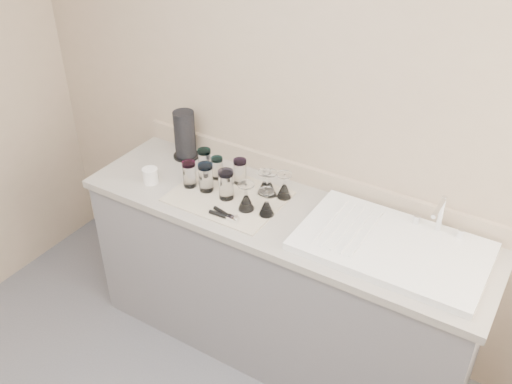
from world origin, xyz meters
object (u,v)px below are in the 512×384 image
Objects in this scene: tumbler_cyan at (217,168)px; goblet_extra at (270,187)px; paper_towel_roll at (185,135)px; tumbler_teal at (205,161)px; goblet_front_left at (246,201)px; tumbler_magenta at (189,174)px; tumbler_lavender at (226,184)px; goblet_front_right at (267,206)px; goblet_back_right at (284,189)px; can_opener at (225,215)px; goblet_back_left at (264,186)px; white_mug at (150,176)px; sink_unit at (392,246)px; tumbler_blue at (206,177)px; tumbler_purple at (240,171)px.

tumbler_cyan is 0.93× the size of goblet_extra.
paper_towel_roll is at bearing 159.83° from tumbler_cyan.
goblet_front_left is at bearing -24.76° from tumbler_teal.
tumbler_lavender reaches higher than tumbler_magenta.
goblet_front_right is at bearing -3.93° from tumbler_lavender.
goblet_extra is at bearing -163.68° from goblet_back_right.
paper_towel_roll reaches higher than can_opener.
goblet_front_left reaches higher than tumbler_cyan.
tumbler_lavender reaches higher than goblet_front_left.
goblet_back_left is 0.87× the size of goblet_front_left.
goblet_front_left is at bearing -101.60° from goblet_extra.
goblet_back_left is 1.04× the size of white_mug.
paper_towel_roll is at bearing 173.36° from goblet_back_right.
sink_unit is 5.33× the size of tumbler_lavender.
sink_unit is 6.72× the size of tumbler_cyan.
paper_towel_roll is (-0.30, 0.23, 0.05)m from tumbler_blue.
tumbler_teal is 0.42m from can_opener.
goblet_back_right is at bearing 4.03° from tumbler_cyan.
tumbler_blue is 1.06× the size of goblet_front_left.
tumbler_purple is at bearing 37.97° from tumbler_magenta.
goblet_back_right is (0.26, 0.00, -0.02)m from tumbler_purple.
tumbler_purple is 1.03× the size of goblet_extra.
tumbler_cyan is at bearing -169.10° from tumbler_purple.
tumbler_purple is 0.50× the size of paper_towel_roll.
white_mug is (-0.30, -0.08, -0.04)m from tumbler_blue.
tumbler_teal is 0.23m from paper_towel_roll.
tumbler_lavender reaches higher than goblet_back_right.
sink_unit is 1.08m from tumbler_teal.
goblet_front_left reaches higher than goblet_back_left.
tumbler_cyan is at bearing -175.97° from goblet_back_right.
paper_towel_roll reaches higher than goblet_extra.
paper_towel_roll is at bearing 170.09° from goblet_back_left.
tumbler_blue is 1.12× the size of goblet_front_right.
tumbler_magenta is 0.32m from paper_towel_roll.
tumbler_cyan is at bearing -20.17° from paper_towel_roll.
tumbler_purple is at bearing 173.26° from goblet_back_left.
goblet_front_left is at bearing -12.41° from tumbler_lavender.
goblet_front_right is 1.12× the size of white_mug.
tumbler_teal is 0.21m from tumbler_purple.
tumbler_teal is 1.11× the size of goblet_back_left.
tumbler_teal is at bearing 155.24° from goblet_front_left.
goblet_front_right is at bearing 7.12° from goblet_front_left.
goblet_extra is at bearing 19.88° from tumbler_magenta.
tumbler_magenta is 0.98× the size of goblet_front_left.
tumbler_magenta is at bearing -160.12° from goblet_extra.
tumbler_magenta is at bearing -49.18° from paper_towel_roll.
tumbler_purple is 0.97× the size of tumbler_magenta.
paper_towel_roll is (-0.67, 0.25, 0.08)m from goblet_front_right.
paper_towel_roll is at bearing 154.48° from tumbler_teal.
goblet_front_right is at bearing -33.23° from tumbler_purple.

